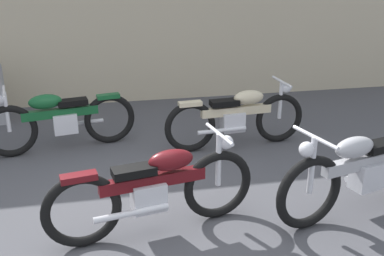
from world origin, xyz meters
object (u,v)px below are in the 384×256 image
Objects in this scene: motorcycle_cream at (237,117)px; motorcycle_silver at (363,170)px; motorcycle_maroon at (155,189)px; motorcycle_green at (60,119)px.

motorcycle_cream is 2.11m from motorcycle_silver.
motorcycle_silver is (2.18, -0.06, 0.02)m from motorcycle_maroon.
motorcycle_cream is at bearing 43.29° from motorcycle_maroon.
motorcycle_silver is 3.99m from motorcycle_green.
motorcycle_maroon is at bearing -130.73° from motorcycle_cream.
motorcycle_maroon is 2.18m from motorcycle_silver.
motorcycle_cream is at bearing -83.10° from motorcycle_silver.
motorcycle_silver is at bearing 133.79° from motorcycle_green.
motorcycle_silver reaches higher than motorcycle_maroon.
motorcycle_green is (-3.23, 2.34, -0.03)m from motorcycle_silver.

